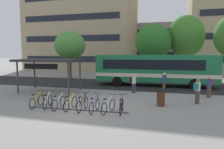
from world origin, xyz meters
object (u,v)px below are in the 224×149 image
object	(u,v)px
parked_bicycle_yellow_0	(37,101)
commuter_maroon_pack_2	(164,81)
parked_bicycle_white_1	(48,102)
commuter_red_pack_1	(210,85)
city_bus	(156,69)
commuter_black_pack_0	(134,82)
transit_shelter	(49,61)
trash_bin	(161,98)
parked_bicycle_purple_5	(95,105)
parked_bicycle_silver_6	(108,106)
parked_bicycle_silver_2	(59,103)
commuter_teal_pack_3	(197,89)
street_tree_3	(186,36)
parked_bicycle_black_4	(83,104)
parked_bicycle_purple_7	(122,107)
street_tree_1	(153,42)
street_tree_2	(70,45)
parked_bicycle_yellow_3	(71,103)

from	to	relation	value
parked_bicycle_yellow_0	commuter_maroon_pack_2	size ratio (longest dim) A/B	1.01
parked_bicycle_white_1	commuter_red_pack_1	distance (m)	11.86
city_bus	commuter_black_pack_0	xyz separation A→B (m)	(-1.56, -4.34, -0.85)
transit_shelter	trash_bin	distance (m)	10.20
transit_shelter	commuter_maroon_pack_2	world-z (taller)	transit_shelter
parked_bicycle_purple_5	parked_bicycle_silver_6	size ratio (longest dim) A/B	1.01
parked_bicycle_silver_2	commuter_teal_pack_3	size ratio (longest dim) A/B	1.02
parked_bicycle_white_1	city_bus	bearing A→B (deg)	-44.75
commuter_black_pack_0	street_tree_3	xyz separation A→B (m)	(5.02, 12.87, 4.71)
parked_bicycle_silver_2	commuter_maroon_pack_2	world-z (taller)	commuter_maroon_pack_2
parked_bicycle_silver_2	parked_bicycle_white_1	bearing A→B (deg)	85.39
parked_bicycle_black_4	commuter_black_pack_0	distance (m)	6.54
city_bus	trash_bin	distance (m)	8.33
street_tree_3	trash_bin	bearing A→B (deg)	-98.87
parked_bicycle_purple_7	street_tree_3	bearing A→B (deg)	-20.12
parked_bicycle_white_1	street_tree_1	bearing A→B (deg)	-31.87
parked_bicycle_white_1	trash_bin	bearing A→B (deg)	-86.12
parked_bicycle_purple_5	commuter_teal_pack_3	xyz separation A→B (m)	(5.97, 3.65, 0.59)
parked_bicycle_silver_2	commuter_maroon_pack_2	bearing A→B (deg)	-39.90
parked_bicycle_white_1	commuter_maroon_pack_2	xyz separation A→B (m)	(6.85, 7.44, 0.60)
commuter_black_pack_0	commuter_teal_pack_3	size ratio (longest dim) A/B	0.96
parked_bicycle_white_1	parked_bicycle_purple_5	bearing A→B (deg)	-106.39
parked_bicycle_black_4	street_tree_2	size ratio (longest dim) A/B	0.27
parked_bicycle_silver_2	commuter_teal_pack_3	xyz separation A→B (m)	(8.27, 3.66, 0.59)
parked_bicycle_silver_2	transit_shelter	size ratio (longest dim) A/B	0.31
parked_bicycle_white_1	parked_bicycle_black_4	xyz separation A→B (m)	(2.32, 0.05, 0.00)
parked_bicycle_purple_7	trash_bin	size ratio (longest dim) A/B	1.67
commuter_maroon_pack_2	parked_bicycle_black_4	bearing A→B (deg)	-22.06
commuter_black_pack_0	street_tree_3	world-z (taller)	street_tree_3
commuter_black_pack_0	commuter_red_pack_1	bearing A→B (deg)	34.44
parked_bicycle_silver_2	transit_shelter	xyz separation A→B (m)	(-3.70, 4.96, 2.29)
commuter_maroon_pack_2	parked_bicycle_silver_6	bearing A→B (deg)	-11.99
transit_shelter	commuter_teal_pack_3	xyz separation A→B (m)	(11.97, -1.31, -1.70)
transit_shelter	street_tree_2	xyz separation A→B (m)	(-2.91, 9.80, 1.76)
commuter_black_pack_0	parked_bicycle_yellow_0	bearing A→B (deg)	-91.73
parked_bicycle_yellow_0	parked_bicycle_black_4	bearing A→B (deg)	-93.82
parked_bicycle_yellow_3	commuter_red_pack_1	bearing A→B (deg)	-54.02
parked_bicycle_silver_2	commuter_black_pack_0	size ratio (longest dim) A/B	1.07
parked_bicycle_purple_7	commuter_black_pack_0	size ratio (longest dim) A/B	1.06
parked_bicycle_yellow_3	parked_bicycle_purple_7	size ratio (longest dim) A/B	1.00
parked_bicycle_black_4	street_tree_3	world-z (taller)	street_tree_3
parked_bicycle_yellow_3	parked_bicycle_purple_5	distance (m)	1.56
parked_bicycle_silver_2	street_tree_1	distance (m)	18.67
parked_bicycle_yellow_0	parked_bicycle_black_4	distance (m)	3.07
parked_bicycle_yellow_3	street_tree_3	bearing A→B (deg)	-20.65
parked_bicycle_purple_5	parked_bicycle_silver_6	xyz separation A→B (m)	(0.82, 0.03, 0.00)
parked_bicycle_purple_5	commuter_red_pack_1	bearing A→B (deg)	-49.42
parked_bicycle_yellow_0	commuter_red_pack_1	world-z (taller)	commuter_red_pack_1
commuter_maroon_pack_2	street_tree_2	xyz separation A→B (m)	(-12.65, 7.27, 3.45)
parked_bicycle_purple_5	street_tree_2	world-z (taller)	street_tree_2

